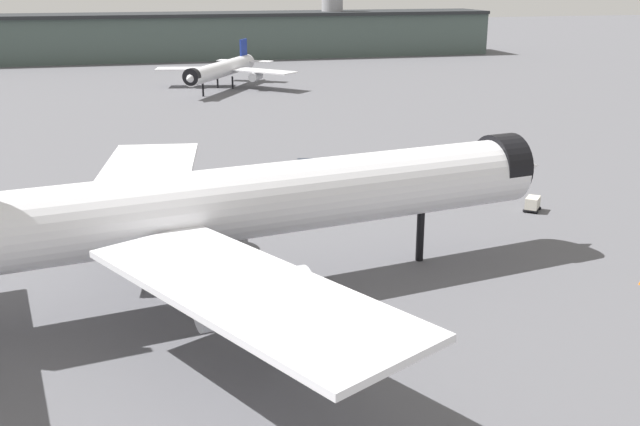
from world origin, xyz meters
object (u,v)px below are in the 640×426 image
airliner_near_gate (232,206)px  airliner_far_taxiway (222,69)px  service_truck_front (305,169)px  baggage_cart_trailing (533,204)px

airliner_near_gate → airliner_far_taxiway: size_ratio=1.74×
airliner_far_taxiway → service_truck_front: (-0.63, -93.90, -3.59)m
airliner_near_gate → baggage_cart_trailing: bearing=11.8°
airliner_near_gate → service_truck_front: airliner_near_gate is taller
airliner_far_taxiway → baggage_cart_trailing: 118.58m
airliner_far_taxiway → baggage_cart_trailing: size_ratio=13.88×
baggage_cart_trailing → service_truck_front: bearing=-91.3°
airliner_far_taxiway → airliner_near_gate: bearing=22.8°
airliner_near_gate → service_truck_front: 41.57m
service_truck_front → baggage_cart_trailing: bearing=-119.7°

